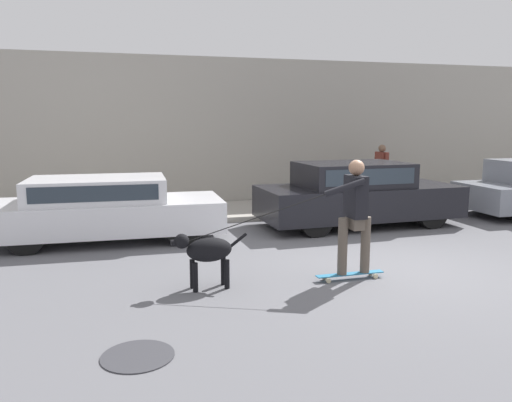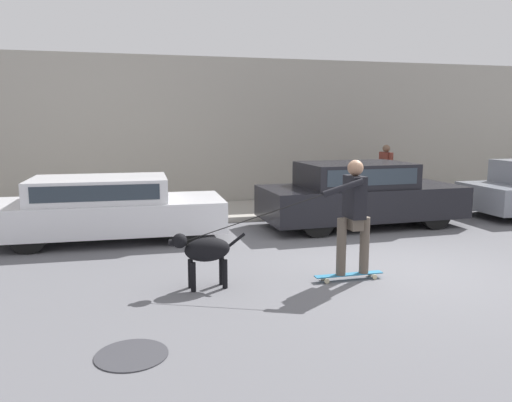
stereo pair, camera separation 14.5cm
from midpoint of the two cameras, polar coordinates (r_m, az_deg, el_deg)
ground_plane at (r=7.95m, az=14.47°, el=-7.40°), size 36.00×36.00×0.00m
back_wall at (r=13.64m, az=1.06°, el=7.85°), size 32.00×0.30×3.86m
sidewalk_curb at (r=12.56m, az=2.74°, el=-0.84°), size 30.00×2.31×0.12m
parked_car_0 at (r=9.75m, az=-17.24°, el=-0.87°), size 4.26×1.80×1.19m
parked_car_1 at (r=10.85m, az=11.10°, el=0.69°), size 4.32×1.85×1.36m
dog at (r=6.68m, az=-6.29°, el=-5.72°), size 1.04×0.37×0.77m
skateboarder at (r=7.06m, az=10.57°, el=-1.21°), size 2.86×0.56×1.70m
pedestrian_with_bag at (r=13.63m, az=13.78°, el=3.43°), size 0.21×0.65×1.50m
manhole_cover at (r=5.11m, az=-14.20°, el=-16.79°), size 0.70×0.70×0.01m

